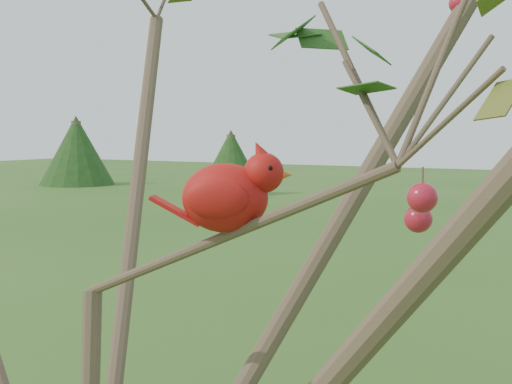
# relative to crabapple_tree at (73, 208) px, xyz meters

# --- Properties ---
(crabapple_tree) EXTENTS (2.35, 2.05, 2.95)m
(crabapple_tree) POSITION_rel_crabapple_tree_xyz_m (0.00, 0.00, 0.00)
(crabapple_tree) COLOR #473426
(crabapple_tree) RESTS_ON ground
(cardinal) EXTENTS (0.22, 0.15, 0.16)m
(cardinal) POSITION_rel_crabapple_tree_xyz_m (0.24, 0.10, 0.03)
(cardinal) COLOR red
(cardinal) RESTS_ON ground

